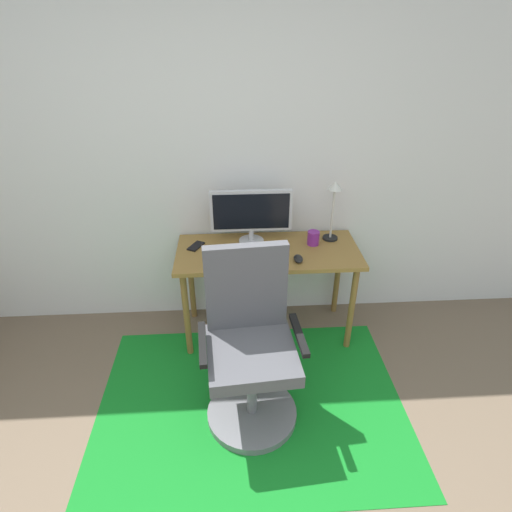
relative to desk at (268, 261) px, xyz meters
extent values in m
cube|color=silver|center=(-0.47, 0.35, 0.67)|extent=(6.00, 0.10, 2.60)
cube|color=#127220|center=(-0.16, -0.70, -0.63)|extent=(1.92, 1.40, 0.01)
cube|color=olive|center=(0.00, 0.00, 0.07)|extent=(1.28, 0.55, 0.03)
cylinder|color=brown|center=(-0.58, -0.22, -0.29)|extent=(0.04, 0.04, 0.69)
cylinder|color=brown|center=(0.58, -0.22, -0.29)|extent=(0.04, 0.04, 0.69)
cylinder|color=brown|center=(-0.58, 0.22, -0.29)|extent=(0.04, 0.04, 0.69)
cylinder|color=brown|center=(0.58, 0.22, -0.29)|extent=(0.04, 0.04, 0.69)
cylinder|color=#B2B2B7|center=(-0.11, 0.14, 0.09)|extent=(0.18, 0.18, 0.01)
cylinder|color=#B2B2B7|center=(-0.11, 0.14, 0.14)|extent=(0.04, 0.04, 0.08)
cube|color=#B7B7BC|center=(-0.11, 0.14, 0.33)|extent=(0.57, 0.04, 0.30)
cube|color=black|center=(-0.11, 0.12, 0.33)|extent=(0.53, 0.00, 0.26)
cube|color=black|center=(-0.14, -0.18, 0.10)|extent=(0.43, 0.13, 0.02)
ellipsoid|color=black|center=(0.19, -0.16, 0.10)|extent=(0.06, 0.10, 0.03)
cylinder|color=#76227E|center=(0.33, 0.07, 0.14)|extent=(0.08, 0.08, 0.10)
cube|color=black|center=(-0.51, 0.08, 0.09)|extent=(0.13, 0.16, 0.01)
cylinder|color=black|center=(0.47, 0.14, 0.10)|extent=(0.11, 0.11, 0.01)
cylinder|color=beige|center=(0.47, 0.14, 0.29)|extent=(0.02, 0.02, 0.37)
cone|color=beige|center=(0.47, 0.14, 0.50)|extent=(0.10, 0.10, 0.06)
cylinder|color=slate|center=(-0.16, -0.80, -0.61)|extent=(0.55, 0.55, 0.05)
cylinder|color=slate|center=(-0.16, -0.80, -0.37)|extent=(0.06, 0.06, 0.42)
cube|color=#4C4C51|center=(-0.16, -0.80, -0.12)|extent=(0.53, 0.53, 0.08)
cube|color=#4C4C51|center=(-0.18, -0.59, 0.18)|extent=(0.47, 0.10, 0.54)
cube|color=black|center=(-0.42, -0.83, -0.01)|extent=(0.07, 0.35, 0.03)
cube|color=black|center=(0.11, -0.78, -0.01)|extent=(0.07, 0.35, 0.03)
camera|label=1|loc=(-0.24, -2.54, 1.52)|focal=29.23mm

